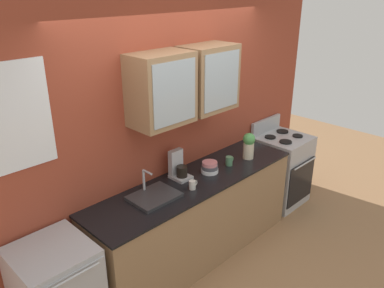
% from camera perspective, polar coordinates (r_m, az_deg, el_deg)
% --- Properties ---
extents(ground_plane, '(10.00, 10.00, 0.00)m').
position_cam_1_polar(ground_plane, '(4.43, 0.56, -15.80)').
color(ground_plane, '#936B47').
extents(back_wall_unit, '(4.55, 0.46, 2.80)m').
position_cam_1_polar(back_wall_unit, '(3.91, -2.86, 3.69)').
color(back_wall_unit, '#993D28').
rests_on(back_wall_unit, ground_plane).
extents(counter, '(2.46, 0.64, 0.92)m').
position_cam_1_polar(counter, '(4.15, 0.59, -10.81)').
color(counter, '#93704C').
rests_on(counter, ground_plane).
extents(stove_range, '(0.63, 0.65, 1.10)m').
position_cam_1_polar(stove_range, '(5.28, 12.88, -3.59)').
color(stove_range, '#ADAFB5').
rests_on(stove_range, ground_plane).
extents(sink_faucet, '(0.43, 0.34, 0.25)m').
position_cam_1_polar(sink_faucet, '(3.61, -5.62, -7.55)').
color(sink_faucet, '#2D2D30').
rests_on(sink_faucet, counter).
extents(bowl_stack, '(0.18, 0.18, 0.12)m').
position_cam_1_polar(bowl_stack, '(4.04, 2.61, -3.44)').
color(bowl_stack, white).
rests_on(bowl_stack, counter).
extents(vase, '(0.14, 0.14, 0.30)m').
position_cam_1_polar(vase, '(4.36, 8.31, -0.13)').
color(vase, beige).
rests_on(vase, counter).
extents(cup_near_sink, '(0.10, 0.06, 0.09)m').
position_cam_1_polar(cup_near_sink, '(3.73, 0.08, -5.99)').
color(cup_near_sink, silver).
rests_on(cup_near_sink, counter).
extents(cup_near_bowls, '(0.11, 0.07, 0.10)m').
position_cam_1_polar(cup_near_bowls, '(4.21, 5.48, -2.47)').
color(cup_near_bowls, '#4C7F59').
rests_on(cup_near_bowls, counter).
extents(coffee_maker, '(0.17, 0.20, 0.29)m').
position_cam_1_polar(coffee_maker, '(3.91, -1.99, -3.50)').
color(coffee_maker, '#B7B7BC').
rests_on(coffee_maker, counter).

